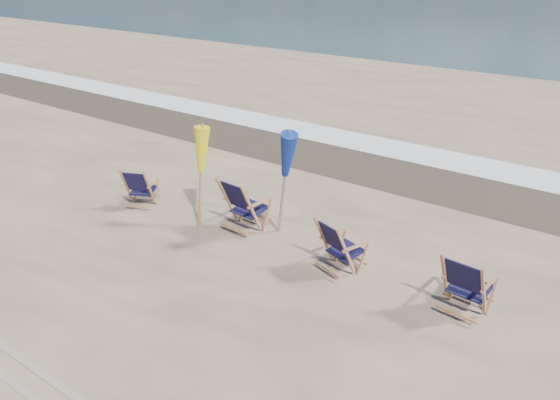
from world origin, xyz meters
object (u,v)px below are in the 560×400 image
at_px(beach_chair_2, 346,254).
at_px(beach_chair_3, 483,294).
at_px(beach_chair_1, 251,210).
at_px(beach_chair_0, 149,189).
at_px(umbrella_yellow, 199,156).
at_px(umbrella_blue, 283,153).

height_order(beach_chair_2, beach_chair_3, beach_chair_3).
xyz_separation_m(beach_chair_1, beach_chair_2, (2.12, -0.27, -0.07)).
xyz_separation_m(beach_chair_2, beach_chair_3, (2.10, 0.11, 0.02)).
distance_m(beach_chair_0, beach_chair_3, 6.63).
height_order(beach_chair_2, umbrella_yellow, umbrella_yellow).
distance_m(beach_chair_3, umbrella_yellow, 5.33).
xyz_separation_m(beach_chair_1, umbrella_yellow, (-1.03, -0.20, 0.88)).
height_order(beach_chair_1, beach_chair_2, beach_chair_1).
distance_m(beach_chair_2, beach_chair_3, 2.10).
distance_m(beach_chair_1, umbrella_blue, 1.26).
height_order(beach_chair_0, beach_chair_1, beach_chair_1).
relative_size(beach_chair_0, umbrella_yellow, 0.46).
bearing_deg(beach_chair_3, beach_chair_1, 2.93).
relative_size(beach_chair_0, beach_chair_2, 0.92).
xyz_separation_m(beach_chair_2, umbrella_yellow, (-3.15, 0.07, 0.95)).
bearing_deg(beach_chair_2, umbrella_yellow, 16.92).
bearing_deg(umbrella_blue, beach_chair_0, -169.18).
bearing_deg(beach_chair_3, umbrella_yellow, 5.50).
relative_size(beach_chair_1, beach_chair_2, 1.13).
height_order(beach_chair_1, beach_chair_3, beach_chair_1).
height_order(beach_chair_2, umbrella_blue, umbrella_blue).
bearing_deg(beach_chair_2, umbrella_blue, -1.08).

